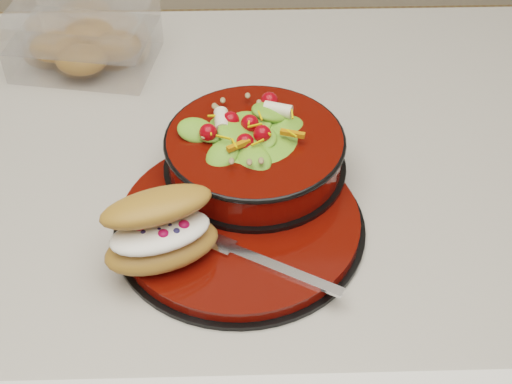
{
  "coord_description": "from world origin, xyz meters",
  "views": [
    {
      "loc": [
        -0.07,
        -0.73,
        1.52
      ],
      "look_at": [
        -0.06,
        -0.13,
        0.94
      ],
      "focal_mm": 50.0,
      "sensor_mm": 36.0,
      "label": 1
    }
  ],
  "objects_px": {
    "croissant": "(161,230)",
    "pastry_box": "(84,38)",
    "fork": "(263,261)",
    "salad_bowl": "(255,146)",
    "island_counter": "(287,341)",
    "dinner_plate": "(240,223)"
  },
  "relations": [
    {
      "from": "island_counter",
      "to": "pastry_box",
      "type": "xyz_separation_m",
      "value": [
        -0.31,
        0.22,
        0.49
      ]
    },
    {
      "from": "croissant",
      "to": "fork",
      "type": "bearing_deg",
      "value": -29.04
    },
    {
      "from": "dinner_plate",
      "to": "croissant",
      "type": "bearing_deg",
      "value": -147.88
    },
    {
      "from": "fork",
      "to": "salad_bowl",
      "type": "bearing_deg",
      "value": 31.53
    },
    {
      "from": "island_counter",
      "to": "dinner_plate",
      "type": "xyz_separation_m",
      "value": [
        -0.08,
        -0.15,
        0.46
      ]
    },
    {
      "from": "croissant",
      "to": "pastry_box",
      "type": "distance_m",
      "value": 0.44
    },
    {
      "from": "island_counter",
      "to": "salad_bowl",
      "type": "bearing_deg",
      "value": -133.18
    },
    {
      "from": "island_counter",
      "to": "dinner_plate",
      "type": "distance_m",
      "value": 0.49
    },
    {
      "from": "island_counter",
      "to": "pastry_box",
      "type": "height_order",
      "value": "pastry_box"
    },
    {
      "from": "island_counter",
      "to": "fork",
      "type": "bearing_deg",
      "value": -103.42
    },
    {
      "from": "island_counter",
      "to": "fork",
      "type": "relative_size",
      "value": 7.63
    },
    {
      "from": "island_counter",
      "to": "salad_bowl",
      "type": "relative_size",
      "value": 5.41
    },
    {
      "from": "croissant",
      "to": "fork",
      "type": "relative_size",
      "value": 0.89
    },
    {
      "from": "dinner_plate",
      "to": "pastry_box",
      "type": "bearing_deg",
      "value": 122.62
    },
    {
      "from": "island_counter",
      "to": "dinner_plate",
      "type": "height_order",
      "value": "dinner_plate"
    },
    {
      "from": "salad_bowl",
      "to": "croissant",
      "type": "distance_m",
      "value": 0.18
    },
    {
      "from": "salad_bowl",
      "to": "pastry_box",
      "type": "height_order",
      "value": "salad_bowl"
    },
    {
      "from": "dinner_plate",
      "to": "salad_bowl",
      "type": "bearing_deg",
      "value": 77.26
    },
    {
      "from": "island_counter",
      "to": "salad_bowl",
      "type": "xyz_separation_m",
      "value": [
        -0.06,
        -0.06,
        0.5
      ]
    },
    {
      "from": "island_counter",
      "to": "fork",
      "type": "xyz_separation_m",
      "value": [
        -0.05,
        -0.22,
        0.47
      ]
    },
    {
      "from": "salad_bowl",
      "to": "croissant",
      "type": "relative_size",
      "value": 1.59
    },
    {
      "from": "dinner_plate",
      "to": "pastry_box",
      "type": "xyz_separation_m",
      "value": [
        -0.23,
        0.36,
        0.03
      ]
    }
  ]
}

